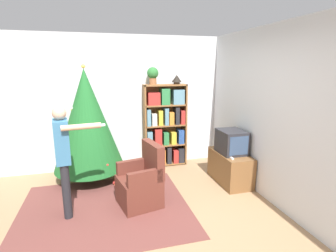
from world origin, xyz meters
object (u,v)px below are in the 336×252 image
Objects in this scene: television at (231,142)px; table_lamp at (177,79)px; bookshelf at (165,127)px; christmas_tree at (87,120)px; standing_person at (64,153)px; potted_plant at (153,75)px; armchair at (142,184)px.

television is 2.54× the size of table_lamp.
bookshelf is 1.43m from television.
christmas_tree is at bearing 162.32° from television.
standing_person is (-1.76, -1.48, 0.09)m from bookshelf.
television is at bearing -51.19° from bookshelf.
potted_plant reaches higher than standing_person.
standing_person is (-2.65, -0.37, 0.15)m from television.
potted_plant is 1.64× the size of table_lamp.
bookshelf reaches higher than armchair.
bookshelf is 0.99m from table_lamp.
armchair is at bearing -108.56° from potted_plant.
television is 1.72m from armchair.
table_lamp is at bearing 120.32° from television.
table_lamp reaches higher than armchair.
potted_plant is 0.49m from table_lamp.
table_lamp reaches higher than television.
potted_plant is (-1.13, 1.12, 1.11)m from television.
standing_person reaches higher than armchair.
bookshelf is 1.07m from potted_plant.
armchair is (-1.63, -0.36, -0.42)m from television.
standing_person is at bearing -143.34° from table_lamp.
standing_person is at bearing -101.54° from armchair.
christmas_tree is 2.22× the size of armchair.
television is 1.94m from potted_plant.
christmas_tree is at bearing 158.39° from standing_person.
bookshelf is at bearing 122.07° from standing_person.
table_lamp is at bearing 134.04° from armchair.
potted_plant reaches higher than television.
armchair is 0.61× the size of standing_person.
christmas_tree reaches higher than armchair.
bookshelf is 8.31× the size of table_lamp.
table_lamp is at bearing 0.00° from potted_plant.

